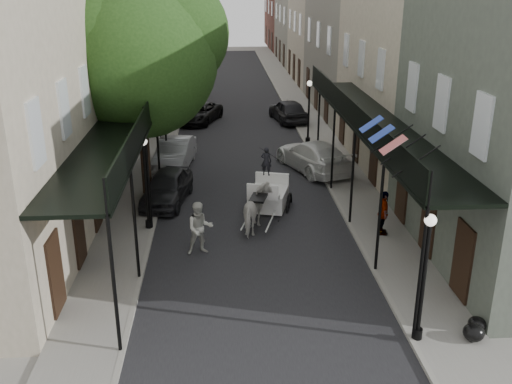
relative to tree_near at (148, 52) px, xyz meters
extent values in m
plane|color=gray|center=(4.20, -10.18, -6.49)|extent=(140.00, 140.00, 0.00)
cube|color=black|center=(4.20, 9.82, -6.48)|extent=(8.00, 90.00, 0.01)
cube|color=gray|center=(-0.80, 9.82, -6.43)|extent=(2.20, 90.00, 0.12)
cube|color=gray|center=(9.20, 9.82, -6.43)|extent=(2.20, 90.00, 0.12)
cube|color=#C2B39B|center=(-4.40, 19.82, -1.24)|extent=(5.00, 80.00, 10.50)
cube|color=gray|center=(12.80, 19.82, -1.24)|extent=(5.00, 80.00, 10.50)
cube|color=black|center=(-0.80, -3.18, -2.49)|extent=(2.20, 18.00, 0.12)
cube|color=black|center=(0.25, -3.18, -1.99)|extent=(0.06, 18.00, 1.00)
cylinder|color=black|center=(0.20, -12.18, -4.37)|extent=(0.10, 0.10, 4.00)
cylinder|color=black|center=(0.20, -4.18, -4.37)|extent=(0.10, 0.10, 4.00)
cylinder|color=black|center=(0.20, 3.82, -4.37)|extent=(0.10, 0.10, 4.00)
cube|color=black|center=(9.20, -3.18, -2.49)|extent=(2.20, 18.00, 0.12)
cube|color=black|center=(8.15, -3.18, -1.99)|extent=(0.06, 18.00, 1.00)
cylinder|color=black|center=(8.20, -12.18, -4.37)|extent=(0.10, 0.10, 4.00)
cylinder|color=black|center=(8.20, -4.18, -4.37)|extent=(0.10, 0.10, 4.00)
cylinder|color=black|center=(8.20, 3.82, -4.37)|extent=(0.10, 0.10, 4.00)
cylinder|color=#382619|center=(-0.40, -0.18, -3.57)|extent=(0.44, 0.44, 5.60)
sphere|color=#1F3F14|center=(-0.40, -0.18, -0.29)|extent=(6.80, 6.80, 6.80)
sphere|color=#1F3F14|center=(0.96, 0.42, 0.71)|extent=(5.10, 5.10, 5.10)
cylinder|color=#382619|center=(-0.40, 13.82, -3.85)|extent=(0.44, 0.44, 5.04)
sphere|color=#1F3F14|center=(-0.40, 13.82, -0.91)|extent=(6.00, 6.00, 6.00)
sphere|color=#1F3F14|center=(0.80, 14.42, -0.01)|extent=(4.50, 4.50, 4.50)
cylinder|color=black|center=(8.30, -12.18, -6.22)|extent=(0.28, 0.28, 0.30)
cylinder|color=black|center=(8.30, -12.18, -4.67)|extent=(0.12, 0.12, 3.40)
sphere|color=white|center=(8.30, -12.18, -2.82)|extent=(0.32, 0.32, 0.32)
cylinder|color=black|center=(0.10, -4.18, -6.22)|extent=(0.28, 0.28, 0.30)
cylinder|color=black|center=(0.10, -4.18, -4.67)|extent=(0.12, 0.12, 3.40)
sphere|color=white|center=(0.10, -4.18, -2.82)|extent=(0.32, 0.32, 0.32)
cylinder|color=black|center=(8.30, 7.82, -6.22)|extent=(0.28, 0.28, 0.30)
cylinder|color=black|center=(8.30, 7.82, -4.67)|extent=(0.12, 0.12, 3.40)
sphere|color=white|center=(8.30, 7.82, -2.82)|extent=(0.32, 0.32, 0.32)
imported|color=beige|center=(4.42, -4.47, -5.60)|extent=(1.48, 2.28, 1.78)
torus|color=black|center=(4.39, -1.23, -5.82)|extent=(0.46, 1.36, 1.39)
torus|color=black|center=(6.09, -1.69, -5.82)|extent=(0.46, 1.36, 1.39)
torus|color=black|center=(4.20, -2.74, -6.14)|extent=(0.26, 0.72, 0.72)
torus|color=black|center=(5.49, -3.09, -6.14)|extent=(0.26, 0.72, 0.72)
cube|color=white|center=(5.18, -1.67, -5.36)|extent=(1.96, 2.27, 0.75)
cube|color=white|center=(4.89, -2.76, -4.82)|extent=(1.40, 0.91, 0.13)
cube|color=white|center=(4.82, -3.02, -4.50)|extent=(1.27, 0.44, 0.54)
imported|color=black|center=(4.89, -2.76, -4.15)|extent=(0.50, 0.40, 1.21)
imported|color=#B8B9AE|center=(2.20, -6.34, -5.50)|extent=(1.09, 0.92, 1.98)
imported|color=gray|center=(-0.49, 8.61, -5.48)|extent=(1.16, 0.68, 1.77)
imported|color=gray|center=(9.18, -5.40, -5.49)|extent=(0.53, 1.07, 1.76)
imported|color=black|center=(0.60, -1.19, -5.76)|extent=(2.43, 4.50, 1.46)
imported|color=#A0A0A5|center=(0.60, 3.82, -5.72)|extent=(2.15, 4.80, 1.53)
imported|color=black|center=(1.60, 13.82, -5.83)|extent=(3.61, 5.19, 1.32)
imported|color=silver|center=(7.80, 2.88, -5.71)|extent=(3.88, 5.81, 1.56)
imported|color=black|center=(7.80, 13.69, -5.70)|extent=(2.62, 4.86, 1.57)
ellipsoid|color=black|center=(9.80, -12.38, -6.12)|extent=(0.58, 0.58, 0.50)
ellipsoid|color=black|center=(10.10, -11.93, -6.16)|extent=(0.51, 0.51, 0.41)
camera|label=1|loc=(2.98, -25.17, 2.98)|focal=40.00mm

